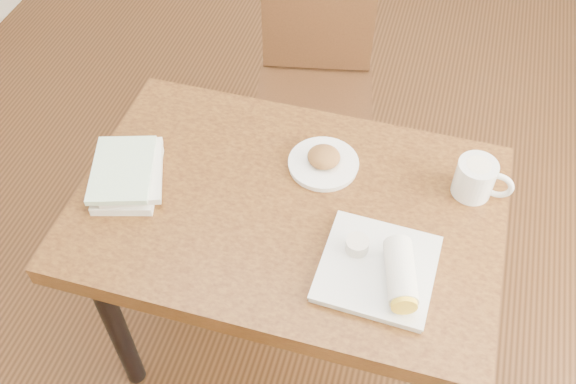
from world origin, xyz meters
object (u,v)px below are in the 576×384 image
(table, at_px, (288,226))
(coffee_mug, at_px, (477,178))
(plate_burrito, at_px, (384,270))
(book_stack, at_px, (128,174))
(plate_scone, at_px, (324,161))
(chair_far, at_px, (315,74))

(table, height_order, coffee_mug, coffee_mug)
(plate_burrito, distance_m, book_stack, 0.72)
(coffee_mug, height_order, book_stack, coffee_mug)
(plate_scone, height_order, plate_burrito, plate_burrito)
(chair_far, distance_m, coffee_mug, 0.86)
(coffee_mug, bearing_deg, table, -159.04)
(chair_far, xyz_separation_m, plate_scone, (0.17, -0.61, 0.22))
(chair_far, xyz_separation_m, plate_burrito, (0.39, -0.92, 0.23))
(book_stack, bearing_deg, plate_scone, 22.20)
(coffee_mug, distance_m, plate_burrito, 0.37)
(table, distance_m, book_stack, 0.45)
(table, distance_m, plate_burrito, 0.34)
(plate_scone, xyz_separation_m, coffee_mug, (0.40, 0.02, 0.04))
(plate_scone, distance_m, plate_burrito, 0.38)
(plate_scone, relative_size, plate_burrito, 0.70)
(plate_scone, bearing_deg, table, -109.66)
(chair_far, relative_size, book_stack, 3.41)
(table, relative_size, chair_far, 1.16)
(plate_scone, distance_m, coffee_mug, 0.40)
(table, height_order, plate_scone, plate_scone)
(chair_far, xyz_separation_m, coffee_mug, (0.57, -0.59, 0.26))
(chair_far, bearing_deg, table, -81.43)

